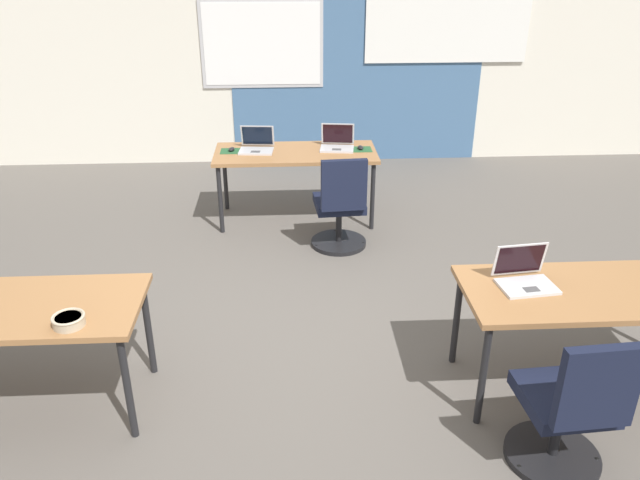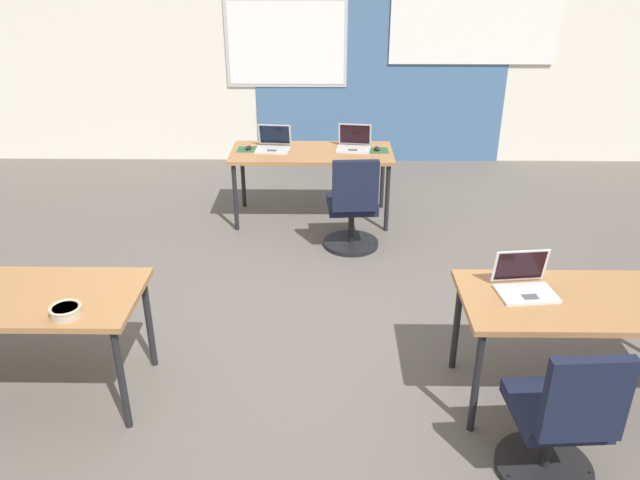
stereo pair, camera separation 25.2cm
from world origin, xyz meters
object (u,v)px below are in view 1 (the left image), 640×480
chair_far_right (340,211)px  laptop_far_left (257,146)px  desk_near_left (2,315)px  desk_far_center (296,157)px  mouse_far_right (361,148)px  snack_bowl (69,320)px  laptop_near_right_inner (525,277)px  laptop_far_right (337,143)px  desk_near_right (595,297)px  chair_near_right_inner (569,414)px  mouse_far_left (232,149)px

chair_far_right → laptop_far_left: bearing=-49.1°
desk_near_left → desk_far_center: size_ratio=1.00×
mouse_far_right → snack_bowl: 3.61m
laptop_near_right_inner → laptop_far_right: same height
desk_near_right → laptop_far_right: (-1.33, 2.88, 0.11)m
chair_near_right_inner → mouse_far_left: chair_near_right_inner is taller
desk_far_center → chair_far_right: 0.86m
chair_near_right_inner → laptop_far_right: bearing=-79.2°
laptop_far_right → mouse_far_left: (-1.05, -0.04, -0.03)m
laptop_far_right → snack_bowl: size_ratio=2.05×
desk_far_center → desk_near_left: bearing=-122.0°
desk_far_center → chair_near_right_inner: size_ratio=1.74×
laptop_near_right_inner → chair_near_right_inner: bearing=-95.4°
desk_near_left → desk_far_center: same height
desk_near_right → laptop_near_right_inner: bearing=169.0°
desk_far_center → mouse_far_right: mouse_far_right is taller
mouse_far_right → laptop_far_left: size_ratio=0.29×
chair_near_right_inner → desk_far_center: bearing=-72.7°
chair_far_right → mouse_far_left: 1.32m
chair_far_right → laptop_far_right: bearing=-96.5°
desk_near_right → chair_far_right: chair_far_right is taller
mouse_far_left → laptop_far_left: bearing=3.5°
laptop_far_right → desk_near_left: bearing=-119.3°
desk_near_right → chair_near_right_inner: (-0.40, -0.68, -0.28)m
desk_far_center → laptop_near_right_inner: bearing=-64.0°
desk_far_center → laptop_near_right_inner: size_ratio=4.44×
chair_near_right_inner → laptop_far_left: size_ratio=2.59×
desk_far_center → mouse_far_left: (-0.63, 0.04, 0.08)m
chair_far_right → snack_bowl: (-1.68, -2.31, 0.38)m
desk_near_right → snack_bowl: size_ratio=9.01×
laptop_far_left → laptop_near_right_inner: bearing=-53.1°
desk_far_center → chair_near_right_inner: (1.35, -3.48, -0.28)m
desk_near_right → laptop_far_left: size_ratio=4.51×
desk_near_left → mouse_far_left: size_ratio=14.74×
desk_far_center → laptop_far_right: size_ratio=4.41×
chair_far_right → mouse_far_left: bearing=-40.7°
desk_near_left → laptop_far_right: (2.17, 2.88, 0.11)m
desk_near_left → desk_near_right: 3.50m
laptop_near_right_inner → chair_near_right_inner: size_ratio=0.39×
desk_far_center → mouse_far_left: size_ratio=14.74×
laptop_near_right_inner → mouse_far_left: size_ratio=3.32×
desk_near_right → mouse_far_right: 3.04m
chair_far_right → snack_bowl: size_ratio=5.18×
laptop_near_right_inner → snack_bowl: size_ratio=2.03×
desk_far_center → mouse_far_right: bearing=2.5°
desk_near_right → mouse_far_left: mouse_far_left is taller
chair_near_right_inner → mouse_far_right: size_ratio=8.87×
desk_near_right → mouse_far_left: (-2.38, 2.84, 0.08)m
chair_near_right_inner → mouse_far_right: chair_near_right_inner is taller
desk_near_left → laptop_far_right: laptop_far_right is taller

